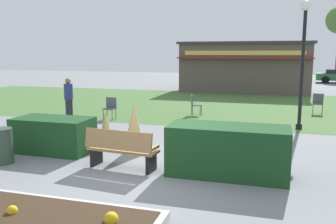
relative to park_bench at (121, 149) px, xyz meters
The scene contains 17 objects.
ground_plane 0.93m from the park_bench, 17.98° to the right, with size 80.00×80.00×0.00m, color slate.
lawn_patch 11.24m from the park_bench, 86.14° to the left, with size 36.00×12.00×0.01m, color #446B33.
flower_bed 3.19m from the park_bench, 100.98° to the right, with size 4.79×1.90×0.32m.
park_bench is the anchor object (origin of this frame).
hedge_left 2.55m from the park_bench, 159.77° to the left, with size 2.08×1.10×0.94m, color #19421E.
hedge_right 2.44m from the park_bench, ahead, with size 2.61×1.10×1.11m, color #19421E.
ornamental_grass_behind_left 1.36m from the park_bench, 98.67° to the left, with size 0.60×0.60×1.40m, color tan.
ornamental_grass_behind_right 2.14m from the park_bench, 125.30° to the left, with size 0.51×0.51×1.07m, color tan.
lamppost_mid 7.64m from the park_bench, 54.68° to the left, with size 0.36×0.36×4.44m.
trash_bin 3.01m from the park_bench, behind, with size 0.52×0.52×0.87m, color #2D4233.
food_kiosk 18.99m from the park_bench, 86.26° to the left, with size 8.82×5.15×3.40m.
cafe_chair_west 10.99m from the park_bench, 61.85° to the left, with size 0.48×0.48×0.89m.
cafe_chair_east 6.54m from the park_bench, 117.58° to the left, with size 0.45×0.45×0.89m.
cafe_chair_center 7.73m from the park_bench, 89.79° to the left, with size 0.56×0.56×0.89m.
person_standing 6.82m from the park_bench, 131.34° to the left, with size 0.34×0.34×1.69m.
parked_car_west_slot 27.72m from the park_bench, 93.25° to the left, with size 4.36×2.38×1.20m.
parked_car_center_slot 27.88m from the park_bench, 83.12° to the left, with size 4.36×2.38×1.20m.
Camera 1 is at (2.61, -7.31, 2.69)m, focal length 39.09 mm.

